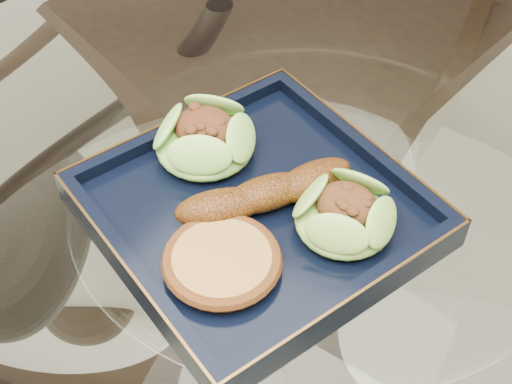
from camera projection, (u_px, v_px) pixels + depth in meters
The scene contains 7 objects.
dining_table at pixel (302, 325), 0.78m from camera, with size 1.13×1.13×0.77m.
dining_chair at pixel (325, 57), 1.16m from camera, with size 0.54×0.54×1.02m.
navy_plate at pixel (256, 214), 0.66m from camera, with size 0.27×0.27×0.02m, color black.
lettuce_wrap_left at pixel (205, 141), 0.69m from camera, with size 0.10×0.10×0.03m, color #559C2D.
lettuce_wrap_right at pixel (344, 217), 0.62m from camera, with size 0.09×0.09×0.03m, color #538B28.
roasted_plantain at pixel (267, 193), 0.64m from camera, with size 0.16×0.03×0.03m, color #5E2F09.
crumb_patty at pixel (222, 262), 0.60m from camera, with size 0.09×0.09×0.02m, color #A97638.
Camera 1 is at (0.17, -0.39, 1.27)m, focal length 50.00 mm.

